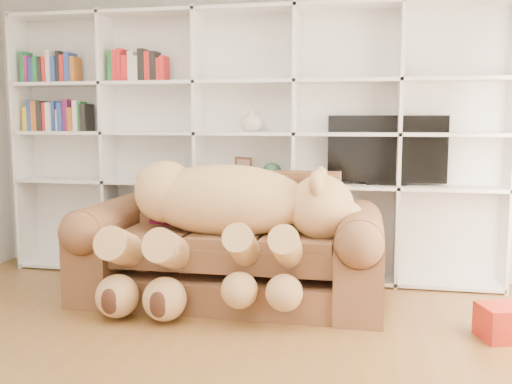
% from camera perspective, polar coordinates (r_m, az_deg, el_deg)
% --- Properties ---
extents(wall_back, '(5.00, 0.02, 2.70)m').
position_cam_1_polar(wall_back, '(5.28, -0.50, 6.47)').
color(wall_back, silver).
rests_on(wall_back, floor).
extents(bookshelf, '(4.43, 0.35, 2.40)m').
position_cam_1_polar(bookshelf, '(5.20, -3.42, 5.96)').
color(bookshelf, white).
rests_on(bookshelf, floor).
extents(sofa, '(2.37, 1.02, 1.00)m').
position_cam_1_polar(sofa, '(4.56, -2.54, -6.03)').
color(sofa, brown).
rests_on(sofa, floor).
extents(teddy_bear, '(1.87, 1.00, 1.09)m').
position_cam_1_polar(teddy_bear, '(4.31, -3.20, -2.36)').
color(teddy_bear, tan).
rests_on(teddy_bear, sofa).
extents(throw_pillow, '(0.48, 0.35, 0.45)m').
position_cam_1_polar(throw_pillow, '(4.79, -7.87, -1.27)').
color(throw_pillow, '#530E23').
rests_on(throw_pillow, sofa).
extents(gift_box, '(0.35, 0.33, 0.22)m').
position_cam_1_polar(gift_box, '(4.13, 23.41, -11.88)').
color(gift_box, '#AD2417').
rests_on(gift_box, floor).
extents(tv, '(1.00, 0.18, 0.59)m').
position_cam_1_polar(tv, '(5.03, 12.95, 4.05)').
color(tv, black).
rests_on(tv, bookshelf).
extents(picture_frame, '(0.17, 0.08, 0.21)m').
position_cam_1_polar(picture_frame, '(5.11, -1.25, 2.32)').
color(picture_frame, '#56301D').
rests_on(picture_frame, bookshelf).
extents(green_vase, '(0.18, 0.18, 0.18)m').
position_cam_1_polar(green_vase, '(5.07, 1.59, 1.95)').
color(green_vase, '#2E593A').
rests_on(green_vase, bookshelf).
extents(figurine_tall, '(0.08, 0.08, 0.14)m').
position_cam_1_polar(figurine_tall, '(5.38, -10.56, 1.93)').
color(figurine_tall, beige).
rests_on(figurine_tall, bookshelf).
extents(figurine_short, '(0.08, 0.08, 0.12)m').
position_cam_1_polar(figurine_short, '(5.35, -9.77, 1.79)').
color(figurine_short, beige).
rests_on(figurine_short, bookshelf).
extents(snow_globe, '(0.12, 0.12, 0.12)m').
position_cam_1_polar(snow_globe, '(5.31, -8.52, 1.87)').
color(snow_globe, silver).
rests_on(snow_globe, bookshelf).
extents(shelf_vase, '(0.25, 0.25, 0.21)m').
position_cam_1_polar(shelf_vase, '(5.08, -0.43, 7.22)').
color(shelf_vase, beige).
rests_on(shelf_vase, bookshelf).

